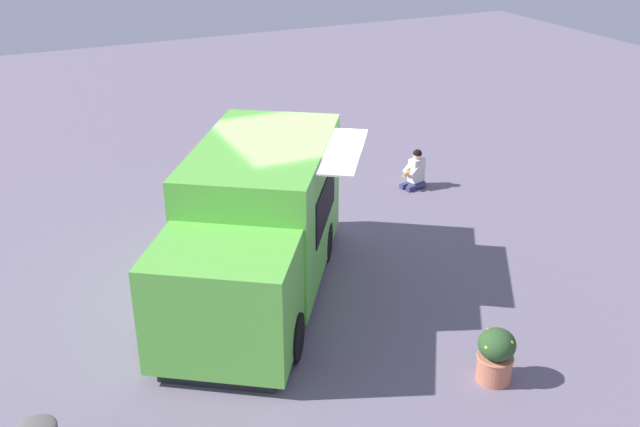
# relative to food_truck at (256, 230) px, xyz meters

# --- Properties ---
(ground_plane) EXTENTS (40.00, 40.00, 0.00)m
(ground_plane) POSITION_rel_food_truck_xyz_m (-0.83, 1.13, -1.16)
(ground_plane) COLOR slate
(food_truck) EXTENTS (5.54, 4.75, 2.45)m
(food_truck) POSITION_rel_food_truck_xyz_m (0.00, 0.00, 0.00)
(food_truck) COLOR #62C243
(food_truck) RESTS_ON ground_plane
(person_customer) EXTENTS (0.57, 0.77, 0.90)m
(person_customer) POSITION_rel_food_truck_xyz_m (-2.81, 4.87, -0.82)
(person_customer) COLOR navy
(person_customer) RESTS_ON ground_plane
(planter_flowering_near) EXTENTS (0.44, 0.44, 0.61)m
(planter_flowering_near) POSITION_rel_food_truck_xyz_m (-5.33, 2.04, -0.86)
(planter_flowering_near) COLOR gray
(planter_flowering_near) RESTS_ON ground_plane
(planter_flowering_far) EXTENTS (0.53, 0.53, 0.82)m
(planter_flowering_far) POSITION_rel_food_truck_xyz_m (3.70, 2.15, -0.74)
(planter_flowering_far) COLOR #C27054
(planter_flowering_far) RESTS_ON ground_plane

